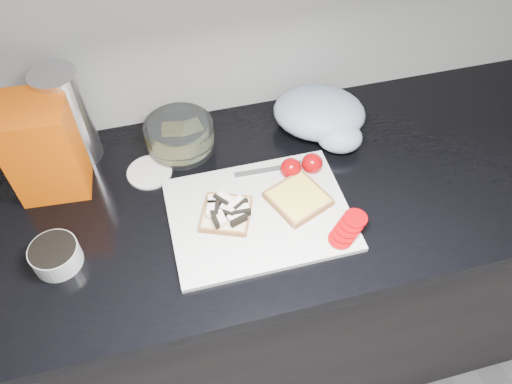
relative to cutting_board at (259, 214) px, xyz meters
The scene contains 14 objects.
base_cabinet 0.50m from the cutting_board, 146.29° to the left, with size 3.50×0.60×0.86m, color black.
countertop 0.14m from the cutting_board, 146.29° to the left, with size 3.50×0.64×0.04m, color black.
cutting_board is the anchor object (origin of this frame).
bread_left 0.08m from the cutting_board, behind, with size 0.14×0.14×0.03m.
bread_right 0.10m from the cutting_board, ahead, with size 0.16×0.16×0.02m.
tomato_slices 0.20m from the cutting_board, 29.79° to the right, with size 0.11×0.10×0.02m.
knife 0.16m from the cutting_board, 47.09° to the left, with size 0.22×0.02×0.01m.
seed_tub 0.44m from the cutting_board, behind, with size 0.10×0.10×0.05m.
tub_lid 0.30m from the cutting_board, 139.37° to the left, with size 0.11×0.11×0.01m, color silver.
glass_bowl 0.30m from the cutting_board, 116.98° to the left, with size 0.17×0.17×0.07m.
bread_bag 0.50m from the cutting_board, 153.27° to the left, with size 0.15×0.14×0.24m, color #DE4C03.
steel_canister 0.50m from the cutting_board, 142.07° to the left, with size 0.10×0.10×0.25m, color silver.
grocery_bag 0.33m from the cutting_board, 45.65° to the left, with size 0.29×0.28×0.10m.
whole_tomatoes 0.17m from the cutting_board, 37.35° to the left, with size 0.10×0.05×0.05m.
Camera 1 is at (-0.06, 0.47, 1.80)m, focal length 35.00 mm.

